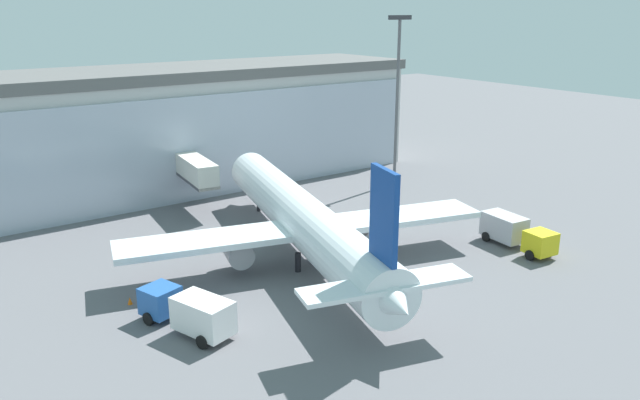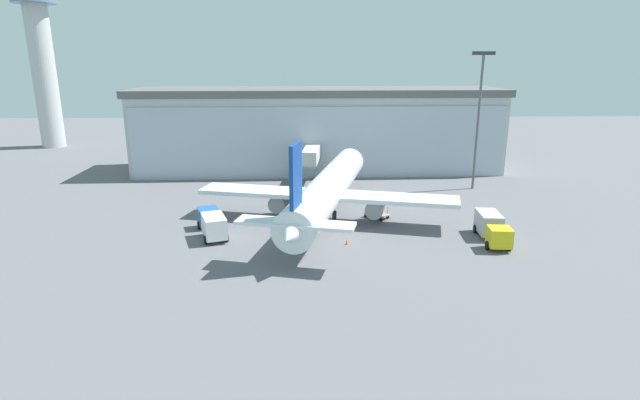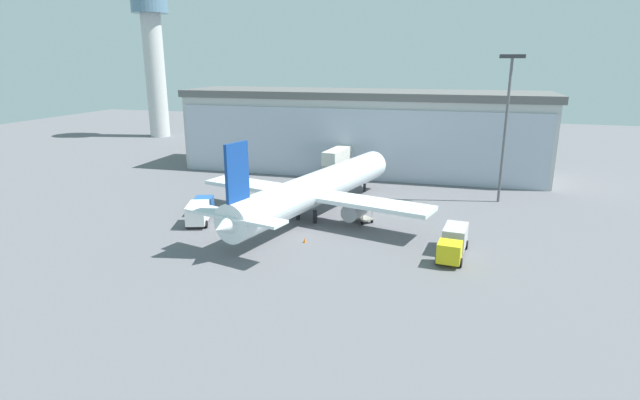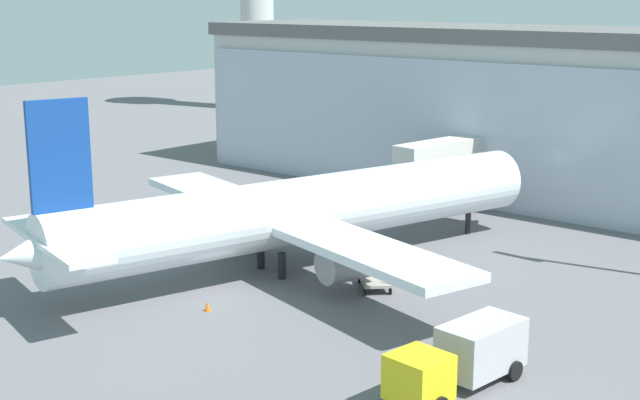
% 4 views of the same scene
% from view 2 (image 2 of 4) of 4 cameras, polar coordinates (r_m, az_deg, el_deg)
% --- Properties ---
extents(ground, '(240.00, 240.00, 0.00)m').
position_cam_2_polar(ground, '(54.21, 0.84, -4.35)').
color(ground, slate).
extents(terminal_building, '(62.92, 16.29, 14.02)m').
position_cam_2_polar(terminal_building, '(87.47, -0.20, 8.07)').
color(terminal_building, '#B6B6B6').
rests_on(terminal_building, ground).
extents(jet_bridge, '(3.42, 11.45, 5.65)m').
position_cam_2_polar(jet_bridge, '(78.55, -0.89, 5.18)').
color(jet_bridge, silver).
rests_on(jet_bridge, ground).
extents(control_tower, '(9.18, 9.18, 34.60)m').
position_cam_2_polar(control_tower, '(125.60, -29.30, 14.75)').
color(control_tower, beige).
rests_on(control_tower, ground).
extents(apron_light_mast, '(3.20, 0.40, 19.80)m').
position_cam_2_polar(apron_light_mast, '(76.51, 17.71, 9.76)').
color(apron_light_mast, '#59595E').
rests_on(apron_light_mast, ground).
extents(airplane, '(30.82, 36.89, 11.49)m').
position_cam_2_polar(airplane, '(59.89, 0.89, 1.19)').
color(airplane, white).
rests_on(airplane, ground).
extents(catering_truck, '(4.45, 7.62, 2.65)m').
position_cam_2_polar(catering_truck, '(55.72, -12.23, -2.57)').
color(catering_truck, '#2659A5').
rests_on(catering_truck, ground).
extents(fuel_truck, '(3.04, 7.47, 2.65)m').
position_cam_2_polar(fuel_truck, '(56.11, 19.05, -2.96)').
color(fuel_truck, yellow).
rests_on(fuel_truck, ground).
extents(baggage_cart, '(3.15, 3.06, 1.50)m').
position_cam_2_polar(baggage_cart, '(61.17, 6.50, -1.61)').
color(baggage_cart, '#9E998C').
rests_on(baggage_cart, ground).
extents(safety_cone_nose, '(0.36, 0.36, 0.55)m').
position_cam_2_polar(safety_cone_nose, '(52.31, 3.10, -4.81)').
color(safety_cone_nose, orange).
rests_on(safety_cone_nose, ground).
extents(safety_cone_wingtip, '(0.36, 0.36, 0.55)m').
position_cam_2_polar(safety_cone_wingtip, '(62.13, -13.00, -1.86)').
color(safety_cone_wingtip, orange).
rests_on(safety_cone_wingtip, ground).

